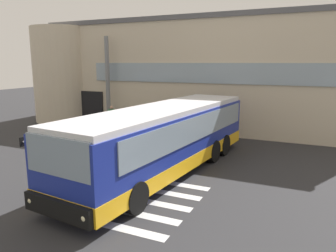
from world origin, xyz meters
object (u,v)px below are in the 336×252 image
at_px(bus_main_foreground, 165,140).
at_px(passenger_by_doorway, 131,117).
at_px(entry_support_column, 108,83).
at_px(passenger_near_column, 112,117).
at_px(safety_bollard_yellow, 165,133).

xyz_separation_m(bus_main_foreground, passenger_by_doorway, (-5.33, 6.27, -0.40)).
relative_size(entry_support_column, passenger_near_column, 3.66).
bearing_deg(bus_main_foreground, entry_support_column, 137.66).
bearing_deg(bus_main_foreground, safety_bollard_yellow, 115.26).
bearing_deg(passenger_by_doorway, bus_main_foreground, -49.68).
bearing_deg(safety_bollard_yellow, entry_support_column, 160.41).
relative_size(bus_main_foreground, passenger_by_doorway, 6.76).
relative_size(passenger_near_column, safety_bollard_yellow, 1.86).
bearing_deg(safety_bollard_yellow, bus_main_foreground, -64.74).
distance_m(entry_support_column, bus_main_foreground, 10.14).
relative_size(entry_support_column, bus_main_foreground, 0.54).
bearing_deg(entry_support_column, passenger_near_column, -46.28).
distance_m(bus_main_foreground, passenger_by_doorway, 8.24).
bearing_deg(passenger_near_column, entry_support_column, 133.72).
relative_size(entry_support_column, safety_bollard_yellow, 6.81).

